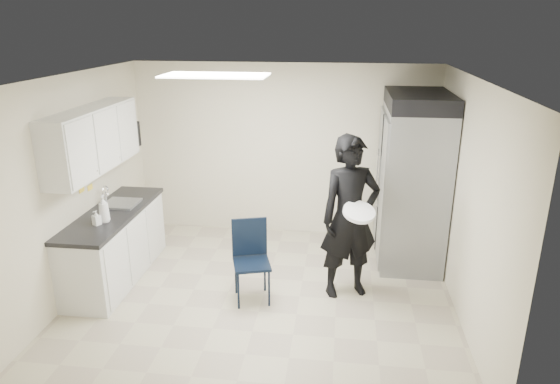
# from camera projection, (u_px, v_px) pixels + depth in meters

# --- Properties ---
(floor) EXTENTS (4.50, 4.50, 0.00)m
(floor) POSITION_uv_depth(u_px,v_px,m) (264.00, 294.00, 6.09)
(floor) COLOR tan
(floor) RESTS_ON ground
(ceiling) EXTENTS (4.50, 4.50, 0.00)m
(ceiling) POSITION_uv_depth(u_px,v_px,m) (261.00, 77.00, 5.24)
(ceiling) COLOR silver
(ceiling) RESTS_ON back_wall
(back_wall) EXTENTS (4.50, 0.00, 4.50)m
(back_wall) POSITION_uv_depth(u_px,v_px,m) (284.00, 151.00, 7.54)
(back_wall) COLOR beige
(back_wall) RESTS_ON floor
(left_wall) EXTENTS (0.00, 4.00, 4.00)m
(left_wall) POSITION_uv_depth(u_px,v_px,m) (76.00, 186.00, 5.93)
(left_wall) COLOR beige
(left_wall) RESTS_ON floor
(right_wall) EXTENTS (0.00, 4.00, 4.00)m
(right_wall) POSITION_uv_depth(u_px,v_px,m) (468.00, 202.00, 5.39)
(right_wall) COLOR beige
(right_wall) RESTS_ON floor
(ceiling_panel) EXTENTS (1.20, 0.60, 0.02)m
(ceiling_panel) POSITION_uv_depth(u_px,v_px,m) (215.00, 75.00, 5.70)
(ceiling_panel) COLOR white
(ceiling_panel) RESTS_ON ceiling
(lower_counter) EXTENTS (0.60, 1.90, 0.86)m
(lower_counter) POSITION_uv_depth(u_px,v_px,m) (115.00, 246.00, 6.37)
(lower_counter) COLOR silver
(lower_counter) RESTS_ON floor
(countertop) EXTENTS (0.64, 1.95, 0.05)m
(countertop) POSITION_uv_depth(u_px,v_px,m) (111.00, 213.00, 6.22)
(countertop) COLOR black
(countertop) RESTS_ON lower_counter
(sink) EXTENTS (0.42, 0.40, 0.14)m
(sink) POSITION_uv_depth(u_px,v_px,m) (122.00, 207.00, 6.46)
(sink) COLOR gray
(sink) RESTS_ON countertop
(faucet) EXTENTS (0.02, 0.02, 0.24)m
(faucet) POSITION_uv_depth(u_px,v_px,m) (106.00, 196.00, 6.43)
(faucet) COLOR silver
(faucet) RESTS_ON countertop
(upper_cabinets) EXTENTS (0.35, 1.80, 0.75)m
(upper_cabinets) POSITION_uv_depth(u_px,v_px,m) (93.00, 139.00, 5.93)
(upper_cabinets) COLOR silver
(upper_cabinets) RESTS_ON left_wall
(towel_dispenser) EXTENTS (0.22, 0.30, 0.35)m
(towel_dispenser) POSITION_uv_depth(u_px,v_px,m) (129.00, 135.00, 7.08)
(towel_dispenser) COLOR black
(towel_dispenser) RESTS_ON left_wall
(notice_sticker_left) EXTENTS (0.00, 0.12, 0.07)m
(notice_sticker_left) POSITION_uv_depth(u_px,v_px,m) (82.00, 190.00, 6.05)
(notice_sticker_left) COLOR yellow
(notice_sticker_left) RESTS_ON left_wall
(notice_sticker_right) EXTENTS (0.00, 0.12, 0.07)m
(notice_sticker_right) POSITION_uv_depth(u_px,v_px,m) (90.00, 187.00, 6.25)
(notice_sticker_right) COLOR yellow
(notice_sticker_right) RESTS_ON left_wall
(commercial_fridge) EXTENTS (0.80, 1.35, 2.10)m
(commercial_fridge) POSITION_uv_depth(u_px,v_px,m) (412.00, 186.00, 6.72)
(commercial_fridge) COLOR gray
(commercial_fridge) RESTS_ON floor
(fridge_compressor) EXTENTS (0.80, 1.35, 0.20)m
(fridge_compressor) POSITION_uv_depth(u_px,v_px,m) (420.00, 100.00, 6.35)
(fridge_compressor) COLOR black
(fridge_compressor) RESTS_ON commercial_fridge
(folding_chair) EXTENTS (0.52, 0.52, 0.94)m
(folding_chair) POSITION_uv_depth(u_px,v_px,m) (252.00, 264.00, 5.83)
(folding_chair) COLOR black
(folding_chair) RESTS_ON floor
(man_tuxedo) EXTENTS (0.85, 0.71, 1.96)m
(man_tuxedo) POSITION_uv_depth(u_px,v_px,m) (350.00, 218.00, 5.82)
(man_tuxedo) COLOR black
(man_tuxedo) RESTS_ON floor
(bucket_lid) EXTENTS (0.47, 0.47, 0.05)m
(bucket_lid) POSITION_uv_depth(u_px,v_px,m) (359.00, 212.00, 5.54)
(bucket_lid) COLOR white
(bucket_lid) RESTS_ON man_tuxedo
(soap_bottle_a) EXTENTS (0.16, 0.16, 0.33)m
(soap_bottle_a) POSITION_uv_depth(u_px,v_px,m) (104.00, 209.00, 5.84)
(soap_bottle_a) COLOR white
(soap_bottle_a) RESTS_ON countertop
(soap_bottle_b) EXTENTS (0.11, 0.11, 0.17)m
(soap_bottle_b) POSITION_uv_depth(u_px,v_px,m) (96.00, 218.00, 5.78)
(soap_bottle_b) COLOR #A19FAA
(soap_bottle_b) RESTS_ON countertop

